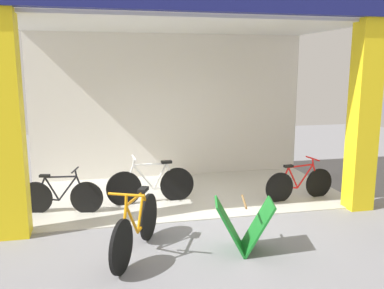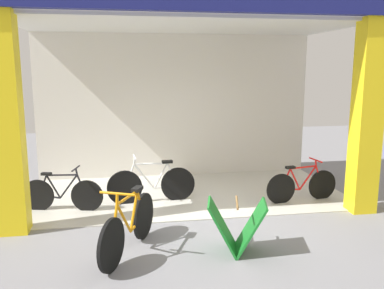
{
  "view_description": "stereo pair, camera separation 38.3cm",
  "coord_description": "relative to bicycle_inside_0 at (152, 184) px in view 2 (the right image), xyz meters",
  "views": [
    {
      "loc": [
        -1.57,
        -6.29,
        2.49
      ],
      "look_at": [
        0.0,
        0.76,
        1.15
      ],
      "focal_mm": 38.41,
      "sensor_mm": 36.0,
      "label": 1
    },
    {
      "loc": [
        -1.19,
        -6.36,
        2.49
      ],
      "look_at": [
        0.0,
        0.76,
        1.15
      ],
      "focal_mm": 38.41,
      "sensor_mm": 36.0,
      "label": 2
    }
  ],
  "objects": [
    {
      "name": "ground_plane",
      "position": [
        0.71,
        -1.07,
        -0.36
      ],
      "size": [
        20.43,
        20.43,
        0.0
      ],
      "primitive_type": "plane",
      "color": "gray",
      "rests_on": "ground"
    },
    {
      "name": "shop_facade",
      "position": [
        0.71,
        0.51,
        1.87
      ],
      "size": [
        6.42,
        3.33,
        4.16
      ],
      "color": "beige",
      "rests_on": "ground"
    },
    {
      "name": "bicycle_inside_0",
      "position": [
        0.0,
        0.0,
        0.0
      ],
      "size": [
        1.65,
        0.45,
        0.91
      ],
      "color": "black",
      "rests_on": "ground"
    },
    {
      "name": "bicycle_inside_1",
      "position": [
        2.79,
        -0.41,
        -0.04
      ],
      "size": [
        1.46,
        0.4,
        0.81
      ],
      "color": "black",
      "rests_on": "ground"
    },
    {
      "name": "bicycle_inside_2",
      "position": [
        -1.59,
        -0.21,
        -0.04
      ],
      "size": [
        1.42,
        0.42,
        0.79
      ],
      "color": "black",
      "rests_on": "ground"
    },
    {
      "name": "bicycle_parked_0",
      "position": [
        -0.46,
        -2.09,
        0.02
      ],
      "size": [
        0.77,
        1.6,
        0.96
      ],
      "color": "black",
      "rests_on": "ground"
    },
    {
      "name": "sandwich_board_sign",
      "position": [
        0.99,
        -2.3,
        -0.0
      ],
      "size": [
        0.9,
        0.71,
        0.73
      ],
      "color": "#197226",
      "rests_on": "ground"
    }
  ]
}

